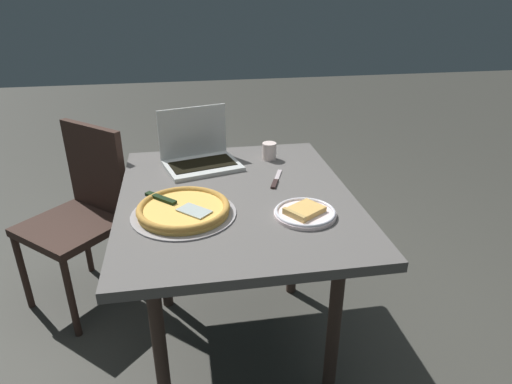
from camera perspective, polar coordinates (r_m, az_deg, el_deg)
The scene contains 8 objects.
ground_plane at distance 2.26m, azimuth -2.15°, elevation -18.29°, with size 12.00×12.00×0.00m, color #3D3D36.
dining_table at distance 1.85m, azimuth -2.50°, elevation -2.76°, with size 1.12×0.93×0.77m.
laptop at distance 2.11m, azimuth -7.18°, elevation 4.79°, with size 0.32×0.38×0.25m.
pizza_plate at distance 1.66m, azimuth 6.18°, elevation -2.61°, with size 0.23×0.23×0.04m.
pizza_tray at distance 1.67m, azimuth -9.15°, elevation -2.21°, with size 0.39×0.39×0.04m.
table_knife at distance 1.93m, azimuth 2.52°, elevation 1.45°, with size 0.19×0.09×0.01m.
drink_cup at distance 2.16m, azimuth 1.69°, elevation 5.21°, with size 0.07×0.07×0.08m.
chair_near at distance 2.42m, azimuth -21.07°, elevation -1.81°, with size 0.60×0.60×0.92m.
Camera 1 is at (-1.62, 0.19, 1.56)m, focal length 31.67 mm.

